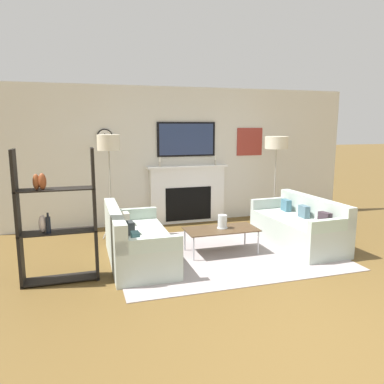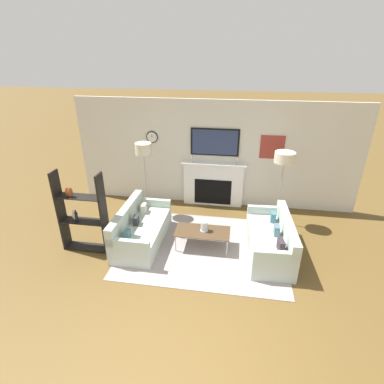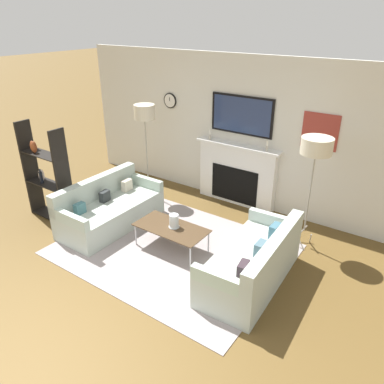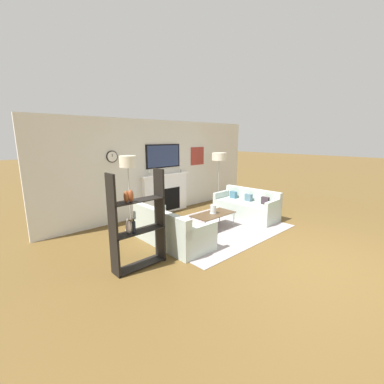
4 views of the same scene
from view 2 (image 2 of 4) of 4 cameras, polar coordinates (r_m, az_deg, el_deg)
ground_plane at (r=4.62m, az=-1.96°, el=-28.27°), size 60.00×60.00×0.00m
fireplace_wall at (r=7.65m, az=4.30°, el=6.19°), size 7.12×0.28×2.70m
area_rug at (r=6.36m, az=2.23°, el=-10.40°), size 3.31×2.56×0.01m
couch_left at (r=6.47m, az=-9.80°, el=-7.17°), size 0.84×1.79×0.79m
couch_right at (r=6.22m, az=14.82°, el=-9.03°), size 0.87×1.78×0.78m
coffee_table at (r=6.18m, az=2.02°, el=-7.64°), size 1.12×0.56×0.38m
hurricane_candle at (r=6.14m, az=2.33°, el=-6.59°), size 0.17×0.17×0.21m
floor_lamp_left at (r=7.07m, az=-9.24°, el=7.91°), size 0.38×0.38×1.81m
floor_lamp_right at (r=6.83m, az=17.22°, el=6.14°), size 0.44×0.44×1.75m
shelf_unit at (r=6.29m, az=-20.32°, el=-3.90°), size 0.94×0.28×1.68m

